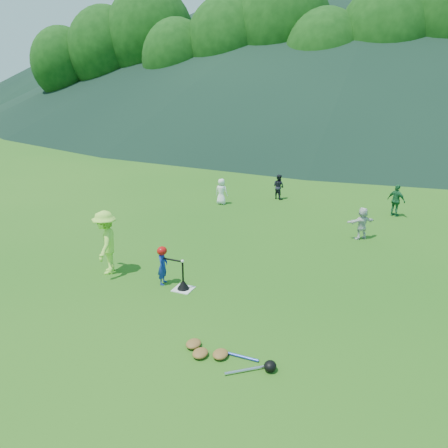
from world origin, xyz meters
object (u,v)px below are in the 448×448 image
fielder_b (279,187)px  equipment_pile (220,354)px  adult_coach (106,242)px  fielder_c (396,201)px  fielder_a (221,191)px  home_plate (183,289)px  batter_child (163,266)px  batting_tee (183,284)px  fielder_d (362,223)px

fielder_b → equipment_pile: 11.40m
adult_coach → fielder_b: bearing=141.6°
adult_coach → fielder_c: bearing=115.2°
fielder_a → fielder_c: bearing=-169.8°
fielder_a → fielder_b: size_ratio=1.00×
home_plate → batter_child: (-0.61, 0.09, 0.47)m
fielder_a → home_plate: bearing=108.0°
batter_child → batting_tee: (0.61, -0.09, -0.35)m
batter_child → home_plate: bearing=-109.7°
fielder_c → fielder_d: size_ratio=1.16×
fielder_a → adult_coach: bearing=90.7°
batting_tee → equipment_pile: (1.91, -2.14, -0.06)m
fielder_b → fielder_a: bearing=65.4°
fielder_c → equipment_pile: size_ratio=0.66×
fielder_c → equipment_pile: bearing=106.0°
home_plate → fielder_d: 6.42m
fielder_b → fielder_c: size_ratio=0.88×
fielder_c → fielder_d: 3.12m
fielder_b → equipment_pile: size_ratio=0.58×
adult_coach → batting_tee: adult_coach is taller
batter_child → equipment_pile: bearing=-143.0°
adult_coach → fielder_a: size_ratio=1.60×
home_plate → adult_coach: size_ratio=0.27×
batter_child → equipment_pile: size_ratio=0.53×
fielder_d → equipment_pile: bearing=37.8°
batter_child → fielder_b: (0.32, 8.94, 0.05)m
home_plate → fielder_a: bearing=106.5°
fielder_b → home_plate: bearing=115.2°
fielder_a → fielder_d: 6.02m
home_plate → fielder_d: bearing=56.7°
batting_tee → fielder_d: bearing=56.7°
home_plate → fielder_c: (4.38, 8.34, 0.58)m
home_plate → fielder_b: fielder_b is taller
equipment_pile → batting_tee: bearing=131.7°
fielder_a → equipment_pile: size_ratio=0.58×
batter_child → batting_tee: batter_child is taller
adult_coach → batting_tee: bearing=61.6°
adult_coach → equipment_pile: adult_coach is taller
fielder_b → fielder_d: fielder_b is taller
equipment_pile → adult_coach: bearing=151.8°
fielder_a → fielder_b: (1.89, 1.70, 0.00)m
fielder_b → fielder_c: 4.72m
batting_tee → equipment_pile: 2.87m
home_plate → fielder_b: (-0.29, 9.03, 0.51)m
batter_child → fielder_a: (-1.57, 7.24, 0.05)m
fielder_c → equipment_pile: 10.79m
home_plate → batting_tee: size_ratio=0.66×
fielder_d → equipment_pile: 7.67m
fielder_d → fielder_c: bearing=-146.2°
fielder_b → fielder_d: (3.80, -3.68, -0.01)m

